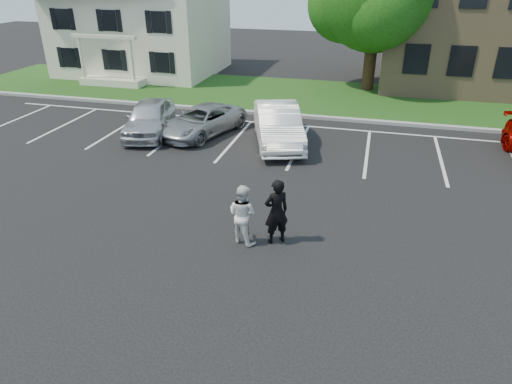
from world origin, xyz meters
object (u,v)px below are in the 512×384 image
at_px(car_silver_west, 150,118).
at_px(house, 141,14).
at_px(car_silver_minivan, 202,121).
at_px(car_white_sedan, 278,125).
at_px(man_black_suit, 276,212).
at_px(man_white_shirt, 243,214).

bearing_deg(car_silver_west, house, 104.31).
xyz_separation_m(car_silver_minivan, car_white_sedan, (3.50, -0.28, 0.20)).
distance_m(house, man_black_suit, 23.86).
relative_size(man_black_suit, car_silver_west, 0.43).
distance_m(house, car_white_sedan, 17.16).
xyz_separation_m(man_black_suit, car_silver_minivan, (-5.09, 7.80, -0.31)).
distance_m(car_silver_minivan, car_white_sedan, 3.51).
bearing_deg(man_black_suit, house, -89.84).
height_order(house, car_white_sedan, house).
relative_size(car_silver_minivan, car_white_sedan, 0.90).
height_order(man_white_shirt, car_silver_minivan, man_white_shirt).
relative_size(house, man_white_shirt, 6.10).
relative_size(house, car_silver_west, 2.36).
bearing_deg(car_white_sedan, man_white_shirt, -103.51).
xyz_separation_m(man_black_suit, man_white_shirt, (-0.87, -0.21, -0.09)).
bearing_deg(car_silver_west, man_white_shirt, -62.56).
distance_m(house, man_white_shirt, 23.56).
bearing_deg(house, car_silver_minivan, -53.42).
bearing_deg(car_silver_west, car_white_sedan, -10.94).
bearing_deg(house, man_black_suit, -54.78).
relative_size(house, car_silver_minivan, 2.32).
xyz_separation_m(man_black_suit, car_silver_west, (-7.34, 7.28, -0.19)).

